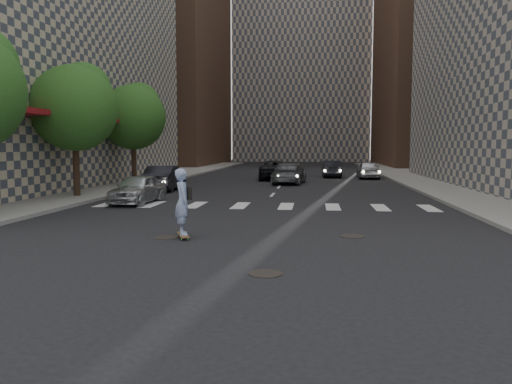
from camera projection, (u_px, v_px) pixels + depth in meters
ground at (228, 248)px, 12.82m from camera, size 160.00×160.00×0.00m
sidewalk_left at (69, 183)px, 34.25m from camera, size 13.00×80.00×0.15m
tower_left at (151, 17)px, 67.64m from camera, size 18.00×24.00×40.00m
tower_right at (456, 24)px, 63.27m from camera, size 18.00×24.00×36.00m
tower_center at (303, 24)px, 87.74m from camera, size 22.00×20.00×48.00m
tree_b at (76, 104)px, 24.48m from camera, size 4.20×4.20×6.60m
tree_c at (134, 114)px, 32.39m from camera, size 4.20×4.20×6.60m
manhole_a at (265, 274)px, 10.21m from camera, size 0.70×0.70×0.02m
manhole_b at (166, 237)px, 14.23m from camera, size 0.70×0.70×0.02m
manhole_c at (352, 236)px, 14.42m from camera, size 0.70×0.70×0.02m
skateboarder at (183, 202)px, 14.09m from camera, size 0.67×1.01×1.98m
silver_sedan at (138, 189)px, 22.69m from camera, size 1.84×3.99×1.32m
traffic_car_a at (165, 178)px, 29.16m from camera, size 1.73×4.50×1.46m
traffic_car_b at (289, 173)px, 34.41m from camera, size 2.44×5.04×1.41m
traffic_car_c at (275, 170)px, 38.56m from camera, size 2.94×5.52×1.48m
traffic_car_d at (368, 170)px, 39.64m from camera, size 1.82×4.26×1.43m
traffic_car_e at (332, 169)px, 41.39m from camera, size 1.59×4.24×1.39m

